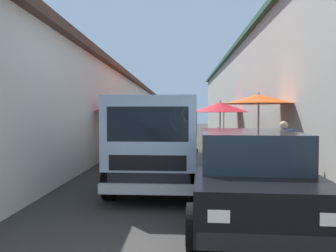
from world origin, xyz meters
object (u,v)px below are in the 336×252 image
object	(u,v)px
fruit_stall_far_right	(161,111)
hatchback_car	(249,175)
delivery_truck	(156,145)
vendor_in_shade	(153,132)
fruit_stall_near_right	(220,111)
fruit_stall_near_left	(258,112)
fruit_stall_far_left	(127,115)
fruit_stall_mid_lane	(223,112)
vendor_by_crates	(283,146)

from	to	relation	value
fruit_stall_far_right	hatchback_car	xyz separation A→B (m)	(-8.98, -1.95, -1.12)
delivery_truck	vendor_in_shade	world-z (taller)	delivery_truck
fruit_stall_near_right	hatchback_car	bearing A→B (deg)	176.19
fruit_stall_near_left	delivery_truck	size ratio (longest dim) A/B	0.50
fruit_stall_near_right	vendor_in_shade	distance (m)	3.45
fruit_stall_near_right	fruit_stall_far_right	bearing A→B (deg)	108.71
fruit_stall_far_left	fruit_stall_mid_lane	distance (m)	9.68
hatchback_car	vendor_by_crates	distance (m)	3.75
fruit_stall_near_left	fruit_stall_far_left	size ratio (longest dim) A/B	1.06
fruit_stall_near_left	vendor_in_shade	distance (m)	6.61
vendor_by_crates	vendor_in_shade	distance (m)	8.62
fruit_stall_near_right	vendor_by_crates	distance (m)	6.61
fruit_stall_far_right	vendor_by_crates	bearing A→B (deg)	-147.68
vendor_in_shade	hatchback_car	bearing A→B (deg)	-167.49
fruit_stall_far_left	hatchback_car	xyz separation A→B (m)	(-6.11, -2.95, -0.97)
delivery_truck	vendor_in_shade	distance (m)	9.16
hatchback_car	delivery_truck	bearing A→B (deg)	41.46
delivery_truck	vendor_in_shade	size ratio (longest dim) A/B	3.23
fruit_stall_far_left	fruit_stall_mid_lane	bearing A→B (deg)	-26.89
fruit_stall_far_right	vendor_in_shade	xyz separation A→B (m)	(2.03, 0.49, -0.98)
fruit_stall_far_left	vendor_by_crates	size ratio (longest dim) A/B	1.50
fruit_stall_near_right	vendor_by_crates	bearing A→B (deg)	-171.84
fruit_stall_near_right	delivery_truck	size ratio (longest dim) A/B	0.52
fruit_stall_far_left	vendor_by_crates	distance (m)	5.35
vendor_by_crates	vendor_in_shade	size ratio (longest dim) A/B	1.01
fruit_stall_near_left	fruit_stall_near_right	bearing A→B (deg)	10.78
hatchback_car	delivery_truck	world-z (taller)	delivery_truck
fruit_stall_near_right	fruit_stall_far_left	bearing A→B (deg)	136.10
fruit_stall_near_right	vendor_in_shade	bearing A→B (deg)	69.70
fruit_stall_near_left	fruit_stall_near_right	xyz separation A→B (m)	(4.12, 0.78, 0.05)
fruit_stall_far_left	hatchback_car	world-z (taller)	fruit_stall_far_left
fruit_stall_mid_lane	fruit_stall_far_right	distance (m)	6.68
fruit_stall_far_left	delivery_truck	distance (m)	4.47
fruit_stall_near_right	hatchback_car	world-z (taller)	fruit_stall_near_right
fruit_stall_far_right	fruit_stall_far_left	bearing A→B (deg)	160.71
fruit_stall_near_right	vendor_by_crates	xyz separation A→B (m)	(-6.47, -0.93, -0.97)
fruit_stall_near_left	fruit_stall_mid_lane	bearing A→B (deg)	0.10
fruit_stall_near_left	fruit_stall_mid_lane	size ratio (longest dim) A/B	0.98
fruit_stall_far_left	fruit_stall_far_right	bearing A→B (deg)	-19.29
vendor_in_shade	fruit_stall_near_right	bearing A→B (deg)	-110.30
fruit_stall_far_right	vendor_by_crates	distance (m)	6.68
vendor_in_shade	vendor_by_crates	bearing A→B (deg)	-152.13
fruit_stall_far_right	vendor_in_shade	distance (m)	2.31
fruit_stall_mid_lane	delivery_truck	distance (m)	13.25
delivery_truck	vendor_by_crates	size ratio (longest dim) A/B	3.21
fruit_stall_far_right	vendor_in_shade	world-z (taller)	fruit_stall_far_right
fruit_stall_far_left	fruit_stall_far_right	size ratio (longest dim) A/B	0.83
delivery_truck	vendor_by_crates	world-z (taller)	delivery_truck
fruit_stall_far_right	delivery_truck	world-z (taller)	fruit_stall_far_right
fruit_stall_near_right	fruit_stall_far_right	world-z (taller)	fruit_stall_far_right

